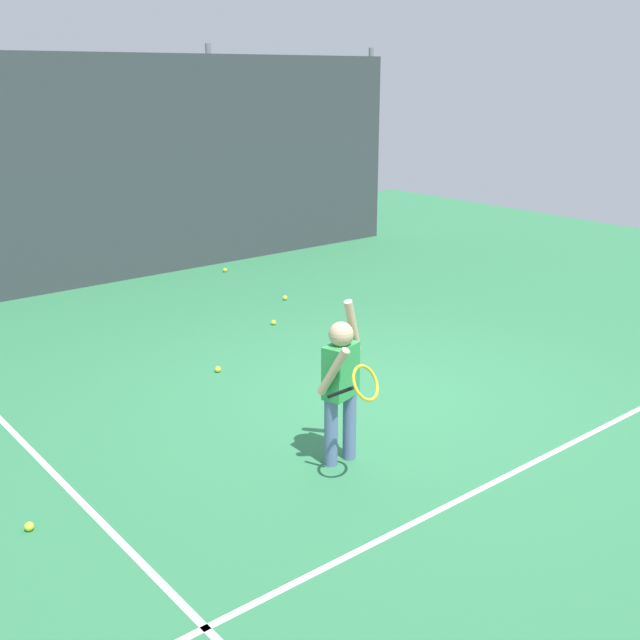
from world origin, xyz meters
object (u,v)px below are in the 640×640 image
at_px(tennis_ball_0, 218,369).
at_px(tennis_ball_3, 274,322).
at_px(tennis_ball_1, 285,298).
at_px(tennis_ball_7, 225,270).
at_px(tennis_player, 342,380).
at_px(tennis_ball_5, 29,526).

distance_m(tennis_ball_0, tennis_ball_3, 1.69).
distance_m(tennis_ball_1, tennis_ball_7, 1.90).
relative_size(tennis_ball_0, tennis_ball_1, 1.00).
distance_m(tennis_player, tennis_ball_5, 2.52).
bearing_deg(tennis_ball_1, tennis_ball_5, -144.42).
distance_m(tennis_player, tennis_ball_3, 3.75).
relative_size(tennis_ball_0, tennis_ball_7, 1.00).
bearing_deg(tennis_ball_3, tennis_player, -117.38).
height_order(tennis_ball_3, tennis_ball_5, same).
xyz_separation_m(tennis_ball_3, tennis_ball_7, (0.99, 2.69, 0.00)).
height_order(tennis_player, tennis_ball_1, tennis_player).
distance_m(tennis_player, tennis_ball_7, 6.57).
bearing_deg(tennis_player, tennis_ball_7, 50.48).
xyz_separation_m(tennis_player, tennis_ball_5, (-2.34, 0.63, -0.69)).
bearing_deg(tennis_ball_1, tennis_ball_0, -141.69).
distance_m(tennis_ball_1, tennis_ball_5, 5.92).
bearing_deg(tennis_ball_0, tennis_ball_1, 38.31).
distance_m(tennis_ball_3, tennis_ball_7, 2.87).
bearing_deg(tennis_ball_7, tennis_ball_3, -110.28).
relative_size(tennis_player, tennis_ball_3, 20.46).
relative_size(tennis_player, tennis_ball_7, 20.46).
bearing_deg(tennis_ball_1, tennis_player, -121.30).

